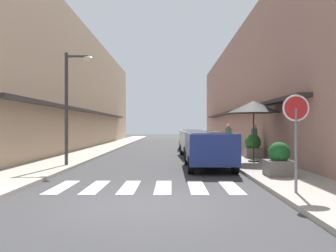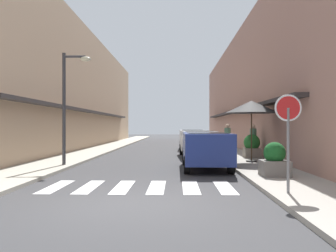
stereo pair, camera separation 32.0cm
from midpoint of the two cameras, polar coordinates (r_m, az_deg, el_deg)
ground_plane at (r=25.33m, az=-1.40°, el=-3.94°), size 97.14×97.14×0.00m
sidewalk_left at (r=25.85m, az=-11.20°, el=-3.73°), size 2.29×61.82×0.12m
sidewalk_right at (r=25.56m, az=8.52°, el=-3.77°), size 2.29×61.82×0.12m
building_row_left at (r=28.06m, az=-18.02°, el=5.70°), size 5.50×41.74×9.06m
building_row_right at (r=27.55m, az=15.72°, el=5.43°), size 5.50×41.74×8.70m
crosswalk at (r=9.89m, az=-4.52°, el=-10.00°), size 5.20×2.20×0.01m
parked_car_near at (r=13.95m, az=6.07°, el=-3.32°), size 1.81×4.29×1.47m
parked_car_mid at (r=19.62m, az=4.47°, el=-2.38°), size 1.97×4.08×1.47m
parked_car_far at (r=26.04m, az=3.50°, el=-1.81°), size 1.91×4.23×1.47m
round_street_sign at (r=8.85m, az=19.32°, el=1.29°), size 0.65×0.07×2.36m
street_lamp at (r=15.00m, az=-16.19°, el=4.91°), size 1.19×0.28×4.65m
cafe_umbrella at (r=16.04m, az=13.31°, el=3.03°), size 2.38×2.38×2.75m
planter_corner at (r=11.74m, az=17.07°, el=-5.49°), size 0.86×0.86×1.09m
planter_midblock at (r=18.31m, az=13.30°, el=-3.22°), size 0.83×0.83×1.19m
pedestrian_walking_near at (r=19.25m, az=9.42°, el=-2.08°), size 0.34×0.34×1.73m
pedestrian_walking_far at (r=18.67m, az=13.50°, el=-2.19°), size 0.34×0.34×1.71m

